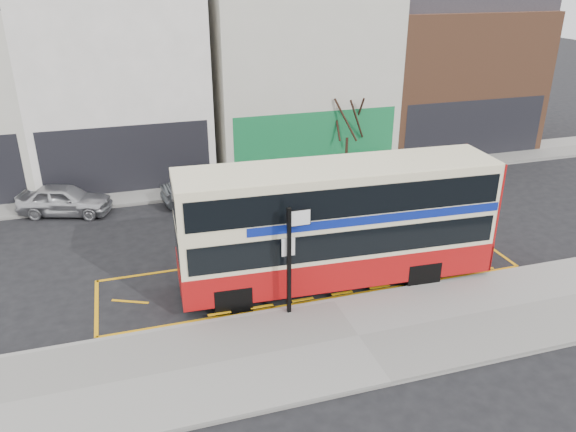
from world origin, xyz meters
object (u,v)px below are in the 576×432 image
object	(u,v)px
bus_stop_post	(291,252)
car_grey	(206,189)
car_silver	(65,200)
street_tree_right	(348,107)
double_decker_bus	(338,223)
car_white	(389,169)

from	to	relation	value
bus_stop_post	car_grey	bearing A→B (deg)	95.32
car_silver	street_tree_right	size ratio (longest dim) A/B	0.78
car_silver	car_grey	size ratio (longest dim) A/B	1.00
street_tree_right	car_silver	bearing A→B (deg)	-172.93
bus_stop_post	car_grey	xyz separation A→B (m)	(-0.91, 9.57, -1.50)
double_decker_bus	bus_stop_post	xyz separation A→B (m)	(-2.03, -1.50, 0.02)
bus_stop_post	car_silver	world-z (taller)	bus_stop_post
double_decker_bus	bus_stop_post	size ratio (longest dim) A/B	3.04
double_decker_bus	car_silver	size ratio (longest dim) A/B	2.68
car_silver	car_grey	xyz separation A→B (m)	(5.88, -0.44, -0.02)
car_silver	car_grey	distance (m)	5.90
car_grey	double_decker_bus	bearing A→B (deg)	-168.15
car_white	car_silver	bearing A→B (deg)	85.15
street_tree_right	double_decker_bus	bearing A→B (deg)	-114.00
car_white	car_grey	bearing A→B (deg)	86.98
bus_stop_post	car_silver	distance (m)	12.19
car_grey	street_tree_right	bearing A→B (deg)	-82.43
car_white	street_tree_right	bearing A→B (deg)	31.73
car_grey	car_white	distance (m)	8.90
car_silver	car_white	world-z (taller)	car_silver
bus_stop_post	street_tree_right	size ratio (longest dim) A/B	0.68
bus_stop_post	car_grey	size ratio (longest dim) A/B	0.88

